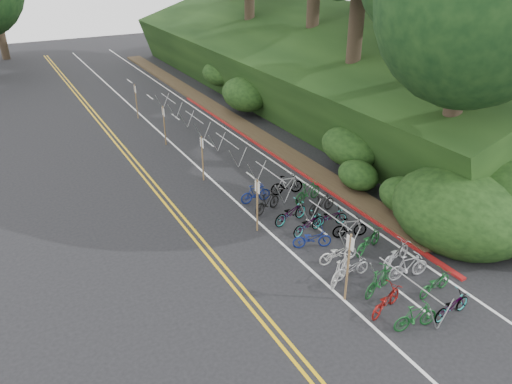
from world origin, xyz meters
TOP-DOWN VIEW (x-y plane):
  - ground at (0.00, 0.00)m, footprint 120.00×120.00m
  - road_markings at (0.63, 10.10)m, footprint 7.47×80.00m
  - red_curb at (5.70, 12.00)m, footprint 0.25×28.00m
  - embankment at (12.96, 19.04)m, footprint 14.30×48.14m
  - bike_rack_front at (2.80, -1.95)m, footprint 1.10×3.09m
  - bike_racks_rest at (3.00, 13.00)m, footprint 1.14×23.00m
  - signpost_near at (1.06, -0.69)m, footprint 0.08×0.40m
  - signposts_rest at (0.60, 14.00)m, footprint 0.08×18.40m
  - bike_front at (1.57, 0.27)m, footprint 1.30×1.78m
  - bike_valet at (3.02, 2.02)m, footprint 3.44×12.36m

SIDE VIEW (x-z plane):
  - ground at x=0.00m, z-range 0.00..0.00m
  - road_markings at x=0.63m, z-range 0.00..0.01m
  - red_curb at x=5.70m, z-range 0.00..0.10m
  - bike_valet at x=3.02m, z-range -0.06..1.01m
  - bike_front at x=1.57m, z-range 0.00..1.06m
  - bike_rack_front at x=2.80m, z-range 0.26..1.34m
  - bike_racks_rest at x=3.00m, z-range 0.27..1.44m
  - signposts_rest at x=0.60m, z-range 0.18..2.68m
  - signpost_near at x=1.06m, z-range 0.19..2.92m
  - embankment at x=12.96m, z-range -1.99..7.12m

